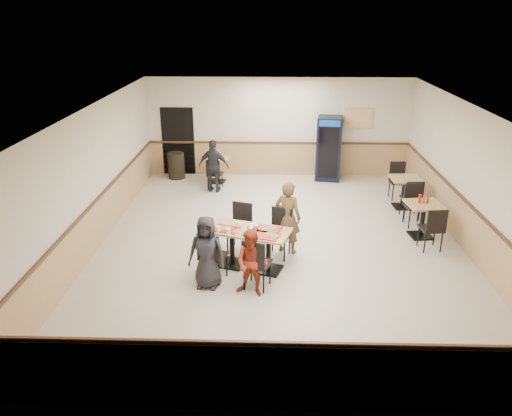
{
  "coord_description": "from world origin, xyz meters",
  "views": [
    {
      "loc": [
        -0.24,
        -10.04,
        4.85
      ],
      "look_at": [
        -0.52,
        -0.5,
        1.04
      ],
      "focal_mm": 35.0,
      "sensor_mm": 36.0,
      "label": 1
    }
  ],
  "objects_px": {
    "pepsi_cooler": "(329,149)",
    "trash_bin": "(176,165)",
    "side_table_near": "(423,215)",
    "diner_woman_right": "(252,263)",
    "diner_man_opposite": "(288,217)",
    "back_table": "(217,166)",
    "main_table": "(250,243)",
    "side_table_far": "(405,188)",
    "lone_diner": "(214,166)",
    "diner_woman_left": "(207,252)"
  },
  "relations": [
    {
      "from": "diner_woman_right",
      "to": "side_table_near",
      "type": "height_order",
      "value": "diner_woman_right"
    },
    {
      "from": "side_table_far",
      "to": "back_table",
      "type": "relative_size",
      "value": 1.02
    },
    {
      "from": "back_table",
      "to": "trash_bin",
      "type": "height_order",
      "value": "trash_bin"
    },
    {
      "from": "diner_woman_left",
      "to": "pepsi_cooler",
      "type": "relative_size",
      "value": 0.73
    },
    {
      "from": "main_table",
      "to": "diner_man_opposite",
      "type": "height_order",
      "value": "diner_man_opposite"
    },
    {
      "from": "diner_woman_left",
      "to": "trash_bin",
      "type": "relative_size",
      "value": 1.75
    },
    {
      "from": "pepsi_cooler",
      "to": "trash_bin",
      "type": "xyz_separation_m",
      "value": [
        -4.64,
        -0.04,
        -0.56
      ]
    },
    {
      "from": "diner_man_opposite",
      "to": "back_table",
      "type": "relative_size",
      "value": 2.0
    },
    {
      "from": "main_table",
      "to": "lone_diner",
      "type": "distance_m",
      "value": 4.66
    },
    {
      "from": "main_table",
      "to": "pepsi_cooler",
      "type": "distance_m",
      "value": 6.13
    },
    {
      "from": "lone_diner",
      "to": "diner_man_opposite",
      "type": "bearing_deg",
      "value": 128.77
    },
    {
      "from": "diner_woman_left",
      "to": "back_table",
      "type": "height_order",
      "value": "diner_woman_left"
    },
    {
      "from": "trash_bin",
      "to": "lone_diner",
      "type": "bearing_deg",
      "value": -42.71
    },
    {
      "from": "back_table",
      "to": "pepsi_cooler",
      "type": "relative_size",
      "value": 0.41
    },
    {
      "from": "back_table",
      "to": "pepsi_cooler",
      "type": "xyz_separation_m",
      "value": [
        3.35,
        0.39,
        0.47
      ]
    },
    {
      "from": "lone_diner",
      "to": "side_table_far",
      "type": "bearing_deg",
      "value": 179.09
    },
    {
      "from": "diner_woman_right",
      "to": "side_table_near",
      "type": "distance_m",
      "value": 4.59
    },
    {
      "from": "diner_woman_right",
      "to": "diner_man_opposite",
      "type": "height_order",
      "value": "diner_man_opposite"
    },
    {
      "from": "main_table",
      "to": "side_table_near",
      "type": "relative_size",
      "value": 2.05
    },
    {
      "from": "main_table",
      "to": "diner_woman_right",
      "type": "relative_size",
      "value": 1.34
    },
    {
      "from": "side_table_far",
      "to": "main_table",
      "type": "bearing_deg",
      "value": -138.67
    },
    {
      "from": "diner_man_opposite",
      "to": "back_table",
      "type": "distance_m",
      "value": 5.01
    },
    {
      "from": "pepsi_cooler",
      "to": "diner_woman_right",
      "type": "bearing_deg",
      "value": -98.15
    },
    {
      "from": "main_table",
      "to": "lone_diner",
      "type": "bearing_deg",
      "value": 122.85
    },
    {
      "from": "main_table",
      "to": "lone_diner",
      "type": "height_order",
      "value": "lone_diner"
    },
    {
      "from": "side_table_far",
      "to": "diner_woman_right",
      "type": "bearing_deg",
      "value": -130.64
    },
    {
      "from": "side_table_near",
      "to": "trash_bin",
      "type": "bearing_deg",
      "value": 147.2
    },
    {
      "from": "pepsi_cooler",
      "to": "trash_bin",
      "type": "bearing_deg",
      "value": -170.65
    },
    {
      "from": "side_table_far",
      "to": "trash_bin",
      "type": "relative_size",
      "value": 1.01
    },
    {
      "from": "diner_woman_left",
      "to": "diner_man_opposite",
      "type": "distance_m",
      "value": 2.13
    },
    {
      "from": "lone_diner",
      "to": "trash_bin",
      "type": "bearing_deg",
      "value": -31.6
    },
    {
      "from": "main_table",
      "to": "side_table_far",
      "type": "height_order",
      "value": "main_table"
    },
    {
      "from": "diner_man_opposite",
      "to": "side_table_near",
      "type": "bearing_deg",
      "value": -140.66
    },
    {
      "from": "diner_man_opposite",
      "to": "diner_woman_left",
      "type": "bearing_deg",
      "value": 68.09
    },
    {
      "from": "diner_woman_left",
      "to": "trash_bin",
      "type": "bearing_deg",
      "value": 113.53
    },
    {
      "from": "side_table_near",
      "to": "pepsi_cooler",
      "type": "bearing_deg",
      "value": 112.46
    },
    {
      "from": "side_table_near",
      "to": "side_table_far",
      "type": "xyz_separation_m",
      "value": [
        0.03,
        1.81,
        0.0
      ]
    },
    {
      "from": "pepsi_cooler",
      "to": "back_table",
      "type": "bearing_deg",
      "value": -164.48
    },
    {
      "from": "side_table_far",
      "to": "back_table",
      "type": "distance_m",
      "value": 5.44
    },
    {
      "from": "pepsi_cooler",
      "to": "trash_bin",
      "type": "distance_m",
      "value": 4.67
    },
    {
      "from": "lone_diner",
      "to": "pepsi_cooler",
      "type": "relative_size",
      "value": 0.78
    },
    {
      "from": "side_table_far",
      "to": "trash_bin",
      "type": "bearing_deg",
      "value": 160.37
    },
    {
      "from": "diner_man_opposite",
      "to": "trash_bin",
      "type": "height_order",
      "value": "diner_man_opposite"
    },
    {
      "from": "diner_man_opposite",
      "to": "back_table",
      "type": "xyz_separation_m",
      "value": [
        -1.97,
        4.6,
        -0.3
      ]
    },
    {
      "from": "back_table",
      "to": "diner_man_opposite",
      "type": "bearing_deg",
      "value": -66.82
    },
    {
      "from": "main_table",
      "to": "pepsi_cooler",
      "type": "xyz_separation_m",
      "value": [
        2.14,
        5.73,
        0.41
      ]
    },
    {
      "from": "side_table_near",
      "to": "trash_bin",
      "type": "relative_size",
      "value": 1.04
    },
    {
      "from": "lone_diner",
      "to": "trash_bin",
      "type": "height_order",
      "value": "lone_diner"
    },
    {
      "from": "trash_bin",
      "to": "side_table_near",
      "type": "bearing_deg",
      "value": -32.8
    },
    {
      "from": "diner_woman_left",
      "to": "main_table",
      "type": "bearing_deg",
      "value": 52.7
    }
  ]
}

